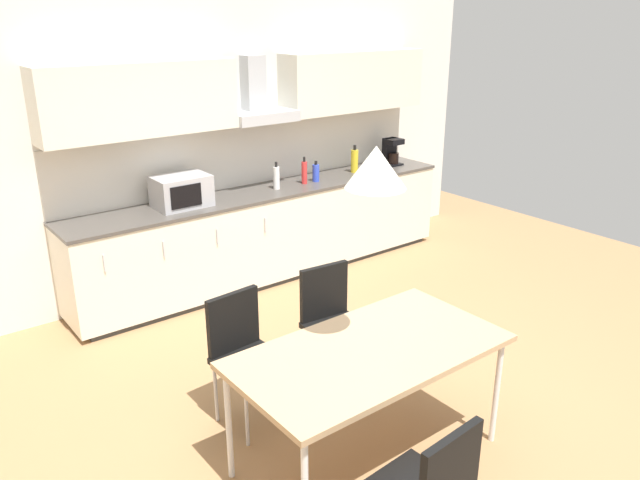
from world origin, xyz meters
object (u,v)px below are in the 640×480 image
at_px(coffee_maker, 391,152).
at_px(chair_far_left, 243,346).
at_px(pendant_lamp, 376,167).
at_px(bottle_red, 304,172).
at_px(bottle_yellow, 355,161).
at_px(bottle_blue, 316,173).
at_px(dining_table, 370,355).
at_px(bottle_white, 276,177).
at_px(microwave, 182,191).
at_px(chair_far_right, 331,314).

distance_m(coffee_maker, chair_far_left, 3.71).
bearing_deg(pendant_lamp, coffee_maker, 44.47).
bearing_deg(coffee_maker, bottle_red, -177.04).
distance_m(bottle_red, bottle_yellow, 0.71).
xyz_separation_m(bottle_blue, bottle_yellow, (0.57, 0.05, 0.04)).
bearing_deg(bottle_red, bottle_yellow, 4.07).
bearing_deg(dining_table, chair_far_left, 114.34).
height_order(chair_far_left, pendant_lamp, pendant_lamp).
bearing_deg(coffee_maker, bottle_white, -177.87).
height_order(microwave, dining_table, microwave).
distance_m(bottle_red, chair_far_left, 2.67).
xyz_separation_m(bottle_yellow, dining_table, (-2.21, -2.71, -0.33)).
distance_m(chair_far_right, pendant_lamp, 1.55).
height_order(bottle_yellow, dining_table, bottle_yellow).
relative_size(coffee_maker, bottle_blue, 1.41).
bearing_deg(chair_far_right, chair_far_left, 179.99).
bearing_deg(bottle_blue, chair_far_right, -124.66).
bearing_deg(bottle_yellow, pendant_lamp, -129.24).
bearing_deg(bottle_yellow, bottle_blue, -174.79).
distance_m(bottle_red, pendant_lamp, 3.15).
xyz_separation_m(bottle_white, dining_table, (-1.16, -2.66, -0.31)).
relative_size(chair_far_left, chair_far_right, 1.00).
bearing_deg(bottle_white, bottle_yellow, 2.44).
bearing_deg(bottle_yellow, coffee_maker, 1.55).
bearing_deg(bottle_yellow, bottle_white, -177.56).
xyz_separation_m(coffee_maker, pendant_lamp, (-2.77, -2.72, 0.75)).
height_order(dining_table, pendant_lamp, pendant_lamp).
xyz_separation_m(microwave, bottle_red, (1.33, -0.04, -0.02)).
distance_m(bottle_blue, bottle_yellow, 0.57).
bearing_deg(chair_far_right, bottle_white, 66.72).
xyz_separation_m(microwave, coffee_maker, (2.60, 0.03, 0.01)).
relative_size(bottle_white, chair_far_left, 0.31).
bearing_deg(chair_far_left, microwave, 74.21).
bearing_deg(chair_far_left, coffee_maker, 31.46).
distance_m(bottle_red, dining_table, 3.07).
bearing_deg(dining_table, bottle_white, 66.37).
bearing_deg(bottle_yellow, bottle_red, -175.93).
bearing_deg(chair_far_right, bottle_yellow, 45.89).
height_order(bottle_blue, bottle_yellow, bottle_yellow).
height_order(microwave, bottle_blue, microwave).
bearing_deg(pendant_lamp, chair_far_left, 114.34).
height_order(microwave, bottle_red, microwave).
xyz_separation_m(bottle_white, bottle_yellow, (1.05, 0.04, 0.01)).
distance_m(bottle_blue, chair_far_right, 2.30).
bearing_deg(chair_far_left, dining_table, -65.66).
bearing_deg(bottle_red, dining_table, -119.44).
distance_m(coffee_maker, pendant_lamp, 3.96).
bearing_deg(bottle_white, chair_far_left, -129.41).
distance_m(microwave, coffee_maker, 2.60).
relative_size(chair_far_right, pendant_lamp, 2.72).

